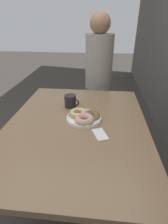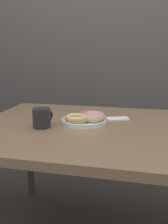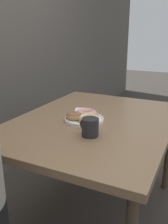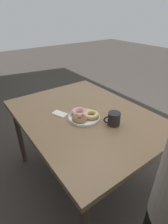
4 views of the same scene
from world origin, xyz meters
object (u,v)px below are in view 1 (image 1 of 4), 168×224
at_px(napkin, 100,134).
at_px(coffee_mug, 70,101).
at_px(donut_plate, 84,116).
at_px(person_figure, 98,82).
at_px(dining_table, 77,131).

bearing_deg(napkin, coffee_mug, -145.88).
bearing_deg(donut_plate, coffee_mug, -146.27).
bearing_deg(napkin, donut_plate, -145.44).
height_order(person_figure, napkin, person_figure).
bearing_deg(person_figure, napkin, 2.42).
relative_size(dining_table, person_figure, 0.88).
relative_size(dining_table, donut_plate, 4.79).
distance_m(dining_table, coffee_mug, 0.29).
relative_size(dining_table, napkin, 8.85).
distance_m(donut_plate, person_figure, 0.85).
height_order(coffee_mug, person_figure, person_figure).
bearing_deg(dining_table, coffee_mug, -161.51).
xyz_separation_m(donut_plate, coffee_mug, (-0.19, -0.13, 0.02)).
xyz_separation_m(dining_table, person_figure, (-0.90, 0.12, 0.07)).
xyz_separation_m(coffee_mug, napkin, (0.36, 0.25, -0.05)).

